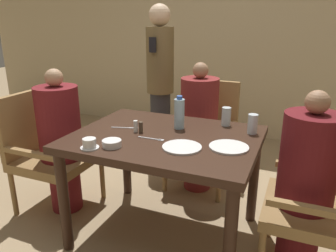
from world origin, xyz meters
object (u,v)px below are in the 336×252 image
chair_right_side (332,201)px  glass_tall_mid (253,124)px  plate_main_left (182,147)px  water_bottle (179,113)px  teacup_with_saucer (90,144)px  chair_far_side (203,130)px  standing_host (160,82)px  diner_in_far_chair (199,127)px  bowl_small (112,143)px  plate_main_right (229,147)px  glass_tall_near (226,116)px  diner_in_right_chair (305,184)px  diner_in_left_chair (61,141)px  chair_left_side (47,148)px

chair_right_side → glass_tall_mid: bearing=153.0°
plate_main_left → water_bottle: (-0.15, 0.34, 0.10)m
teacup_with_saucer → chair_far_side: bearing=75.7°
standing_host → diner_in_far_chair: bearing=-36.9°
bowl_small → glass_tall_mid: glass_tall_mid is taller
bowl_small → glass_tall_mid: bearing=37.6°
diner_in_far_chair → plate_main_right: diner_in_far_chair is taller
chair_far_side → chair_right_side: bearing=-40.9°
glass_tall_near → chair_right_side: bearing=-27.1°
plate_main_left → water_bottle: 0.38m
diner_in_right_chair → glass_tall_near: size_ratio=8.53×
plate_main_right → teacup_with_saucer: (-0.75, -0.32, 0.02)m
chair_far_side → glass_tall_mid: chair_far_side is taller
teacup_with_saucer → bowl_small: bearing=34.4°
diner_in_left_chair → water_bottle: 0.96m
chair_left_side → diner_in_far_chair: 1.26m
water_bottle → diner_in_left_chair: bearing=-169.2°
chair_right_side → glass_tall_near: (-0.71, 0.36, 0.31)m
plate_main_right → water_bottle: size_ratio=1.02×
diner_in_far_chair → glass_tall_near: size_ratio=8.63×
chair_far_side → plate_main_left: (0.18, -1.05, 0.25)m
diner_in_left_chair → chair_left_side: bearing=180.0°
chair_left_side → standing_host: (0.47, 1.15, 0.37)m
plate_main_right → teacup_with_saucer: size_ratio=2.11×
diner_in_left_chair → standing_host: (0.32, 1.15, 0.28)m
plate_main_left → diner_in_far_chair: bearing=101.1°
diner_in_far_chair → plate_main_right: (0.43, -0.79, 0.17)m
chair_right_side → diner_in_right_chair: diner_in_right_chair is taller
chair_left_side → standing_host: standing_host is taller
diner_in_left_chair → plate_main_right: bearing=-2.5°
bowl_small → chair_far_side: bearing=79.8°
standing_host → bowl_small: bearing=-77.1°
diner_in_right_chair → standing_host: bearing=141.0°
plate_main_right → plate_main_left: bearing=-157.0°
glass_tall_mid → water_bottle: bearing=-170.1°
plate_main_left → glass_tall_mid: glass_tall_mid is taller
plate_main_right → chair_right_side: bearing=5.6°
diner_in_left_chair → glass_tall_mid: bearing=10.5°
diner_in_far_chair → plate_main_right: 0.92m
chair_left_side → teacup_with_saucer: size_ratio=8.45×
chair_far_side → diner_in_far_chair: diner_in_far_chair is taller
chair_far_side → glass_tall_mid: 0.87m
diner_in_right_chair → teacup_with_saucer: diner_in_right_chair is taller
teacup_with_saucer → chair_left_side: bearing=151.7°
diner_in_left_chair → chair_far_side: diner_in_left_chair is taller
diner_in_left_chair → diner_in_right_chair: bearing=0.0°
chair_right_side → water_bottle: water_bottle is taller
plate_main_right → bowl_small: 0.69m
teacup_with_saucer → water_bottle: (0.35, 0.55, 0.08)m
diner_in_far_chair → plate_main_left: diner_in_far_chair is taller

